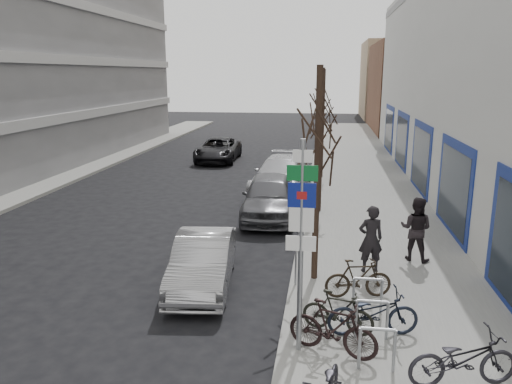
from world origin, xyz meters
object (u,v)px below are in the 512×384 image
(bike_mid_inner, at_px, (338,312))
(lane_car, at_px, (218,150))
(meter_front, at_px, (296,256))
(bike_near_right, at_px, (333,328))
(bike_far_curb, at_px, (463,355))
(bike_rack, at_px, (372,315))
(meter_mid, at_px, (306,201))
(highway_sign_pole, at_px, (301,235))
(bike_mid_curb, at_px, (373,309))
(parked_car_back, at_px, (282,175))
(parked_car_front, at_px, (203,261))
(bike_far_inner, at_px, (358,278))
(tree_near, at_px, (318,124))
(pedestrian_far, at_px, (416,228))
(tree_mid, at_px, (322,107))
(meter_back, at_px, (311,171))
(tree_far, at_px, (323,98))
(pedestrian_near, at_px, (371,239))
(parked_car_mid, at_px, (270,196))

(bike_mid_inner, distance_m, lane_car, 21.66)
(meter_front, height_order, bike_near_right, meter_front)
(bike_far_curb, bearing_deg, bike_rack, 32.16)
(bike_near_right, height_order, lane_car, lane_car)
(meter_mid, relative_size, bike_far_curb, 0.67)
(highway_sign_pole, xyz_separation_m, bike_mid_curb, (1.44, 0.77, -1.75))
(bike_near_right, height_order, parked_car_back, parked_car_back)
(bike_rack, xyz_separation_m, bike_mid_inner, (-0.66, 0.16, -0.06))
(bike_far_curb, relative_size, parked_car_front, 0.47)
(bike_far_inner, distance_m, lane_car, 20.22)
(bike_far_curb, bearing_deg, tree_near, 17.77)
(tree_near, relative_size, lane_car, 1.08)
(parked_car_back, bearing_deg, meter_front, -77.49)
(bike_rack, relative_size, bike_far_curb, 1.19)
(parked_car_front, height_order, pedestrian_far, pedestrian_far)
(bike_far_curb, relative_size, bike_far_inner, 1.19)
(parked_car_front, bearing_deg, tree_near, 4.95)
(highway_sign_pole, bearing_deg, pedestrian_far, 60.33)
(tree_mid, distance_m, parked_car_front, 8.33)
(meter_back, relative_size, lane_car, 0.25)
(bike_mid_curb, xyz_separation_m, parked_car_front, (-4.04, 2.18, -0.05))
(tree_near, height_order, meter_front, tree_near)
(tree_far, bearing_deg, meter_mid, -93.22)
(parked_car_front, xyz_separation_m, lane_car, (-3.58, 18.34, 0.05))
(tree_far, distance_m, meter_front, 13.88)
(pedestrian_near, distance_m, pedestrian_far, 1.69)
(meter_back, bearing_deg, meter_mid, -90.00)
(highway_sign_pole, bearing_deg, pedestrian_near, 68.47)
(bike_near_right, relative_size, pedestrian_near, 0.97)
(parked_car_front, bearing_deg, bike_mid_inner, -39.37)
(meter_back, bearing_deg, tree_near, -87.55)
(pedestrian_near, xyz_separation_m, pedestrian_far, (1.33, 1.05, 0.02))
(meter_front, distance_m, meter_mid, 5.50)
(tree_far, height_order, pedestrian_far, tree_far)
(bike_far_inner, xyz_separation_m, pedestrian_near, (0.40, 1.67, 0.42))
(highway_sign_pole, height_order, bike_near_right, highway_sign_pole)
(highway_sign_pole, height_order, tree_near, tree_near)
(tree_mid, xyz_separation_m, pedestrian_near, (1.44, -5.85, -3.05))
(highway_sign_pole, height_order, parked_car_back, highway_sign_pole)
(pedestrian_far, bearing_deg, tree_mid, -36.94)
(bike_near_right, bearing_deg, pedestrian_far, -4.17)
(meter_back, distance_m, bike_far_curb, 15.06)
(lane_car, bearing_deg, parked_car_front, -80.63)
(tree_mid, height_order, lane_car, tree_mid)
(meter_mid, bearing_deg, meter_back, 90.00)
(pedestrian_far, bearing_deg, bike_mid_inner, 86.46)
(highway_sign_pole, xyz_separation_m, bike_rack, (1.40, 0.61, -1.80))
(bike_rack, xyz_separation_m, pedestrian_near, (0.24, 3.55, 0.40))
(parked_car_mid, bearing_deg, pedestrian_near, -60.55)
(parked_car_back, distance_m, pedestrian_far, 9.41)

